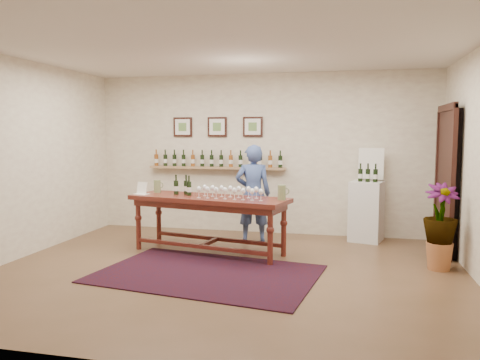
% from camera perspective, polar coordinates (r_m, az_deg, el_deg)
% --- Properties ---
extents(ground, '(6.00, 6.00, 0.00)m').
position_cam_1_polar(ground, '(6.08, -1.71, -11.10)').
color(ground, brown).
rests_on(ground, ground).
extents(room_shell, '(6.00, 6.00, 6.00)m').
position_cam_1_polar(room_shell, '(7.55, 17.69, 0.56)').
color(room_shell, '#F2ECCD').
rests_on(room_shell, ground).
extents(rug, '(2.92, 2.16, 0.01)m').
position_cam_1_polar(rug, '(5.98, -4.05, -11.31)').
color(rug, '#3F0B0B').
rests_on(rug, ground).
extents(tasting_table, '(2.46, 1.22, 0.84)m').
position_cam_1_polar(tasting_table, '(6.89, -3.83, -3.07)').
color(tasting_table, '#491612').
rests_on(tasting_table, ground).
extents(table_glasses, '(1.27, 0.42, 0.17)m').
position_cam_1_polar(table_glasses, '(6.69, -1.52, -1.47)').
color(table_glasses, white).
rests_on(table_glasses, tasting_table).
extents(table_bottles, '(0.34, 0.27, 0.32)m').
position_cam_1_polar(table_bottles, '(7.10, -6.80, -0.51)').
color(table_bottles, black).
rests_on(table_bottles, tasting_table).
extents(pitcher_left, '(0.16, 0.16, 0.20)m').
position_cam_1_polar(pitcher_left, '(7.44, -10.05, -0.76)').
color(pitcher_left, '#717F4F').
rests_on(pitcher_left, tasting_table).
extents(pitcher_right, '(0.17, 0.17, 0.21)m').
position_cam_1_polar(pitcher_right, '(6.52, 5.11, -1.53)').
color(pitcher_right, '#717F4F').
rests_on(pitcher_right, tasting_table).
extents(menu_card, '(0.23, 0.19, 0.19)m').
position_cam_1_polar(menu_card, '(7.30, -11.86, -0.96)').
color(menu_card, white).
rests_on(menu_card, tasting_table).
extents(display_pedestal, '(0.60, 0.60, 0.98)m').
position_cam_1_polar(display_pedestal, '(7.95, 15.15, -3.70)').
color(display_pedestal, silver).
rests_on(display_pedestal, ground).
extents(pedestal_bottles, '(0.28, 0.14, 0.28)m').
position_cam_1_polar(pedestal_bottles, '(7.80, 15.32, 0.78)').
color(pedestal_bottles, black).
rests_on(pedestal_bottles, display_pedestal).
extents(info_sign, '(0.40, 0.13, 0.57)m').
position_cam_1_polar(info_sign, '(8.01, 15.69, 1.94)').
color(info_sign, white).
rests_on(info_sign, display_pedestal).
extents(potted_plant, '(0.59, 0.59, 0.97)m').
position_cam_1_polar(potted_plant, '(6.56, 23.23, -5.23)').
color(potted_plant, '#A36036').
rests_on(potted_plant, ground).
extents(person, '(0.64, 0.48, 1.58)m').
position_cam_1_polar(person, '(7.59, 1.60, -1.64)').
color(person, '#3A4F89').
rests_on(person, ground).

